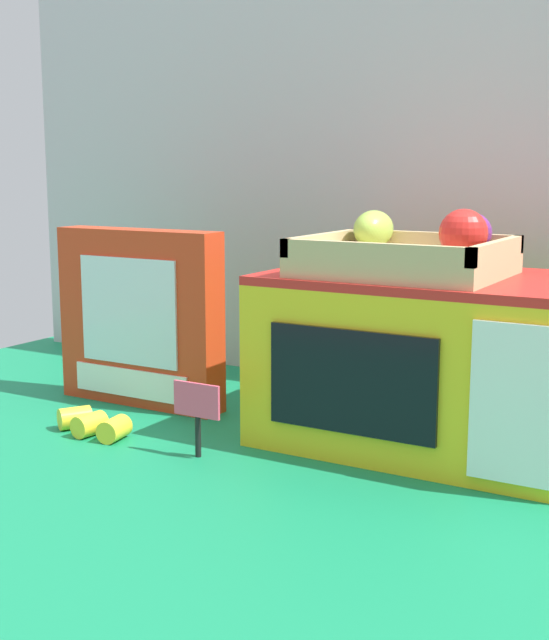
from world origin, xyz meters
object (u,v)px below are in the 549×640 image
object	(u,v)px
food_groups_crate	(411,254)
cookie_set_box	(140,318)
toy_microwave	(431,360)
loose_toy_banana	(93,424)
price_sign	(197,408)

from	to	relation	value
food_groups_crate	cookie_set_box	size ratio (longest dim) A/B	0.89
toy_microwave	loose_toy_banana	distance (m)	0.48
food_groups_crate	cookie_set_box	bearing A→B (deg)	-175.98
toy_microwave	food_groups_crate	distance (m)	0.15
cookie_set_box	loose_toy_banana	distance (m)	0.21
cookie_set_box	toy_microwave	bearing A→B (deg)	4.74
food_groups_crate	loose_toy_banana	size ratio (longest dim) A/B	1.96
toy_microwave	cookie_set_box	xyz separation A→B (m)	(-0.47, -0.04, 0.02)
food_groups_crate	cookie_set_box	world-z (taller)	food_groups_crate
toy_microwave	cookie_set_box	world-z (taller)	cookie_set_box
toy_microwave	price_sign	size ratio (longest dim) A/B	4.36
toy_microwave	food_groups_crate	xyz separation A→B (m)	(-0.03, -0.01, 0.14)
price_sign	food_groups_crate	bearing A→B (deg)	43.66
toy_microwave	cookie_set_box	size ratio (longest dim) A/B	1.50
food_groups_crate	price_sign	world-z (taller)	food_groups_crate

